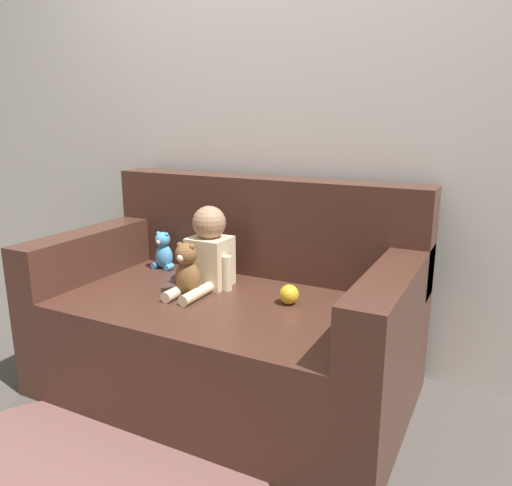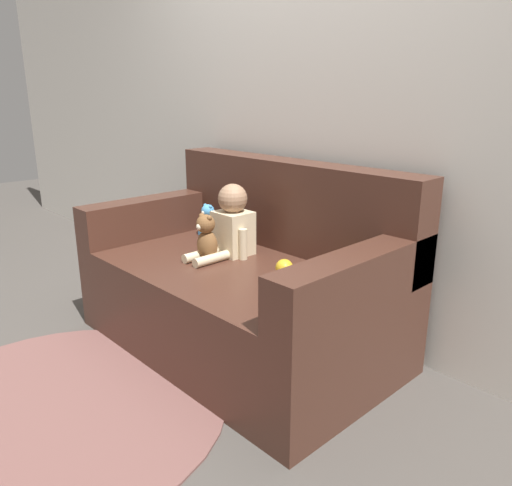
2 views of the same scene
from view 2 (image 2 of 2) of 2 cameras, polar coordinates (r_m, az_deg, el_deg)
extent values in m
plane|color=#4C4742|center=(2.67, -2.10, -11.61)|extent=(12.00, 12.00, 0.00)
cube|color=silver|center=(2.74, 6.65, 17.32)|extent=(8.00, 0.05, 2.60)
cube|color=#47281E|center=(2.57, -2.16, -7.11)|extent=(1.60, 0.93, 0.46)
cube|color=#47281E|center=(2.67, 3.79, 4.36)|extent=(1.60, 0.18, 0.47)
cube|color=#47281E|center=(3.01, -11.34, 3.07)|extent=(0.16, 0.93, 0.23)
cube|color=#47281E|center=(1.99, 11.59, -4.11)|extent=(0.16, 0.93, 0.23)
cube|color=beige|center=(2.59, -2.63, 1.17)|extent=(0.18, 0.16, 0.23)
sphere|color=#A37A5B|center=(2.55, -2.68, 5.09)|extent=(0.15, 0.15, 0.15)
cylinder|color=beige|center=(2.54, -6.36, -1.35)|extent=(0.05, 0.20, 0.05)
cylinder|color=beige|center=(2.48, -5.12, -1.82)|extent=(0.05, 0.20, 0.05)
cylinder|color=beige|center=(2.66, -4.47, 0.80)|extent=(0.04, 0.04, 0.16)
cylinder|color=beige|center=(2.51, -1.50, -0.14)|extent=(0.04, 0.04, 0.16)
ellipsoid|color=brown|center=(2.51, -5.58, -0.25)|extent=(0.12, 0.10, 0.16)
sphere|color=brown|center=(2.48, -5.78, 2.18)|extent=(0.10, 0.10, 0.10)
sphere|color=brown|center=(2.49, -6.24, 3.11)|extent=(0.03, 0.03, 0.03)
sphere|color=brown|center=(2.45, -5.36, 2.86)|extent=(0.03, 0.03, 0.03)
sphere|color=beige|center=(2.46, -6.48, 1.86)|extent=(0.03, 0.03, 0.03)
ellipsoid|color=#4C9EDB|center=(2.94, -5.40, 2.00)|extent=(0.09, 0.08, 0.13)
sphere|color=#4C9EDB|center=(2.92, -5.53, 3.68)|extent=(0.08, 0.08, 0.08)
sphere|color=#4C9EDB|center=(2.93, -5.85, 4.30)|extent=(0.02, 0.02, 0.02)
sphere|color=#4C9EDB|center=(2.89, -5.24, 4.15)|extent=(0.02, 0.02, 0.02)
sphere|color=beige|center=(2.90, -6.00, 3.47)|extent=(0.03, 0.03, 0.03)
cylinder|color=#4C9EDB|center=(2.98, -6.11, 1.20)|extent=(0.03, 0.05, 0.03)
cylinder|color=#4C9EDB|center=(2.91, -5.12, 0.89)|extent=(0.03, 0.05, 0.03)
sphere|color=gold|center=(2.30, 3.25, -2.86)|extent=(0.08, 0.08, 0.08)
cylinder|color=brown|center=(2.35, -21.92, -17.18)|extent=(1.44, 1.44, 0.01)
camera|label=1|loc=(0.74, -60.42, 3.88)|focal=35.00mm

